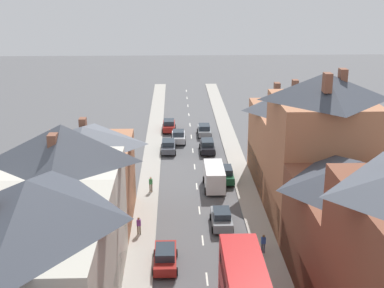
# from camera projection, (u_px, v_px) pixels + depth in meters

# --- Properties ---
(pavement_left) EXTENTS (2.20, 104.00, 0.14)m
(pavement_left) POSITION_uv_depth(u_px,v_px,m) (149.00, 179.00, 58.37)
(pavement_left) COLOR #A8A399
(pavement_left) RESTS_ON ground
(pavement_right) EXTENTS (2.20, 104.00, 0.14)m
(pavement_right) POSITION_uv_depth(u_px,v_px,m) (242.00, 178.00, 58.70)
(pavement_right) COLOR #A8A399
(pavement_right) RESTS_ON ground
(centre_line_dashes) EXTENTS (0.14, 97.80, 0.01)m
(centre_line_dashes) POSITION_uv_depth(u_px,v_px,m) (197.00, 186.00, 56.65)
(centre_line_dashes) COLOR silver
(centre_line_dashes) RESTS_ON ground
(terrace_row_left) EXTENTS (8.00, 45.99, 14.23)m
(terrace_row_left) POSITION_uv_depth(u_px,v_px,m) (28.00, 288.00, 28.55)
(terrace_row_left) COLOR #ADB2B7
(terrace_row_left) RESTS_ON ground
(terrace_row_right) EXTENTS (8.00, 55.89, 14.24)m
(terrace_row_right) POSITION_uv_depth(u_px,v_px,m) (376.00, 232.00, 33.27)
(terrace_row_right) COLOR #B2704C
(terrace_row_right) RESTS_ON ground
(car_near_silver) EXTENTS (1.90, 4.47, 1.62)m
(car_near_silver) POSITION_uv_depth(u_px,v_px,m) (165.00, 257.00, 41.03)
(car_near_silver) COLOR maroon
(car_near_silver) RESTS_ON ground
(car_parked_left_a) EXTENTS (1.90, 4.27, 1.61)m
(car_parked_left_a) POSITION_uv_depth(u_px,v_px,m) (168.00, 146.00, 67.21)
(car_parked_left_a) COLOR #4C515B
(car_parked_left_a) RESTS_ON ground
(car_parked_right_a) EXTENTS (1.90, 3.80, 1.70)m
(car_parked_right_a) POSITION_uv_depth(u_px,v_px,m) (178.00, 136.00, 70.96)
(car_parked_right_a) COLOR silver
(car_parked_right_a) RESTS_ON ground
(car_mid_black) EXTENTS (1.90, 4.54, 1.65)m
(car_mid_black) POSITION_uv_depth(u_px,v_px,m) (207.00, 146.00, 67.24)
(car_mid_black) COLOR black
(car_mid_black) RESTS_ON ground
(car_parked_left_b) EXTENTS (1.90, 4.15, 1.68)m
(car_parked_left_b) POSITION_uv_depth(u_px,v_px,m) (221.00, 218.00, 47.43)
(car_parked_left_b) COLOR gray
(car_parked_left_b) RESTS_ON ground
(car_mid_white) EXTENTS (1.90, 4.40, 1.67)m
(car_mid_white) POSITION_uv_depth(u_px,v_px,m) (225.00, 174.00, 57.82)
(car_mid_white) COLOR #144728
(car_mid_white) RESTS_ON ground
(car_far_grey) EXTENTS (1.90, 4.31, 1.68)m
(car_far_grey) POSITION_uv_depth(u_px,v_px,m) (169.00, 125.00, 76.16)
(car_far_grey) COLOR maroon
(car_far_grey) RESTS_ON ground
(car_parked_right_b) EXTENTS (1.90, 4.21, 1.62)m
(car_parked_right_b) POSITION_uv_depth(u_px,v_px,m) (204.00, 130.00, 74.01)
(car_parked_right_b) COLOR gray
(car_parked_right_b) RESTS_ON ground
(delivery_van) EXTENTS (2.20, 5.20, 2.41)m
(delivery_van) POSITION_uv_depth(u_px,v_px,m) (214.00, 176.00, 55.75)
(delivery_van) COLOR white
(delivery_van) RESTS_ON ground
(pedestrian_mid_right) EXTENTS (0.36, 0.22, 1.61)m
(pedestrian_mid_right) POSITION_uv_depth(u_px,v_px,m) (263.00, 243.00, 42.67)
(pedestrian_mid_right) COLOR #3D4256
(pedestrian_mid_right) RESTS_ON pavement_right
(pedestrian_far_left) EXTENTS (0.36, 0.22, 1.61)m
(pedestrian_far_left) POSITION_uv_depth(u_px,v_px,m) (139.00, 225.00, 45.69)
(pedestrian_far_left) COLOR brown
(pedestrian_far_left) RESTS_ON pavement_left
(pedestrian_far_right) EXTENTS (0.36, 0.22, 1.61)m
(pedestrian_far_right) POSITION_uv_depth(u_px,v_px,m) (151.00, 184.00, 54.66)
(pedestrian_far_right) COLOR brown
(pedestrian_far_right) RESTS_ON pavement_left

